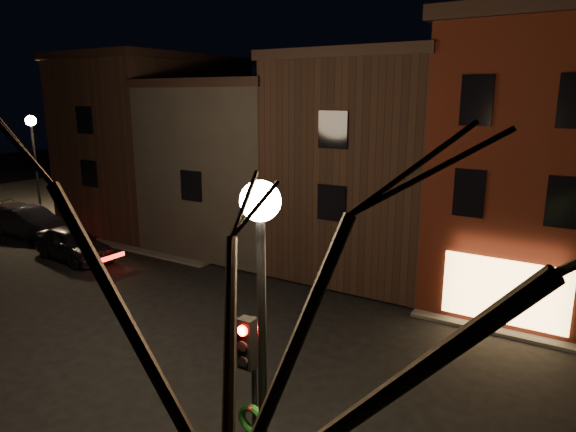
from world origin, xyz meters
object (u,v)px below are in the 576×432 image
object	(u,v)px
street_lamp_near	(261,275)
traffic_signal	(251,390)
parked_car_a	(73,243)
bare_tree_right	(220,280)
parked_car_b	(29,222)
parked_car_c	(20,218)
street_lamp_far	(33,140)

from	to	relation	value
street_lamp_near	traffic_signal	world-z (taller)	street_lamp_near
parked_car_a	bare_tree_right	bearing A→B (deg)	-115.09
bare_tree_right	parked_car_b	size ratio (longest dim) A/B	1.67
street_lamp_near	parked_car_b	bearing A→B (deg)	156.38
traffic_signal	parked_car_b	world-z (taller)	traffic_signal
bare_tree_right	street_lamp_near	bearing A→B (deg)	117.47
parked_car_a	street_lamp_near	bearing A→B (deg)	-110.75
street_lamp_near	parked_car_b	xyz separation A→B (m)	(-22.94, 10.03, -4.34)
bare_tree_right	parked_car_c	bearing A→B (deg)	153.38
parked_car_b	parked_car_c	bearing A→B (deg)	72.78
bare_tree_right	parked_car_c	xyz separation A→B (m)	(-25.73, 12.89, -5.35)
street_lamp_far	traffic_signal	bearing A→B (deg)	-25.45
parked_car_c	parked_car_a	bearing A→B (deg)	-98.63
street_lamp_near	parked_car_c	bearing A→B (deg)	156.95
street_lamp_near	bare_tree_right	size ratio (longest dim) A/B	0.76
traffic_signal	parked_car_b	size ratio (longest dim) A/B	0.79
parked_car_a	parked_car_b	bearing A→B (deg)	83.38
traffic_signal	parked_car_a	size ratio (longest dim) A/B	0.86
parked_car_b	parked_car_c	xyz separation A→B (m)	(-1.49, 0.36, -0.05)
parked_car_c	traffic_signal	bearing A→B (deg)	-108.26
street_lamp_near	traffic_signal	xyz separation A→B (m)	(-0.60, 0.49, -2.37)
bare_tree_right	parked_car_a	size ratio (longest dim) A/B	1.80
street_lamp_near	street_lamp_far	size ratio (longest dim) A/B	1.00
street_lamp_far	traffic_signal	size ratio (longest dim) A/B	1.60
street_lamp_near	parked_car_c	world-z (taller)	street_lamp_near
street_lamp_near	parked_car_b	world-z (taller)	street_lamp_near
parked_car_b	parked_car_a	bearing A→B (deg)	-106.35
bare_tree_right	traffic_signal	bearing A→B (deg)	122.41
street_lamp_near	parked_car_a	xyz separation A→B (m)	(-17.25, 8.75, -4.37)
bare_tree_right	parked_car_a	bearing A→B (deg)	148.78
parked_car_a	parked_car_c	size ratio (longest dim) A/B	0.87
traffic_signal	parked_car_b	xyz separation A→B (m)	(-22.34, 9.54, -1.97)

